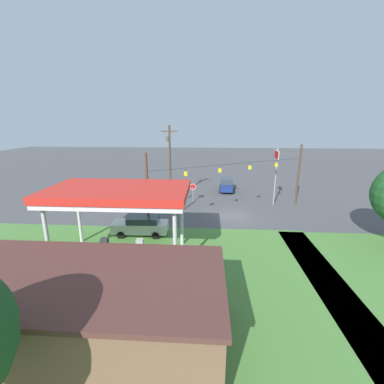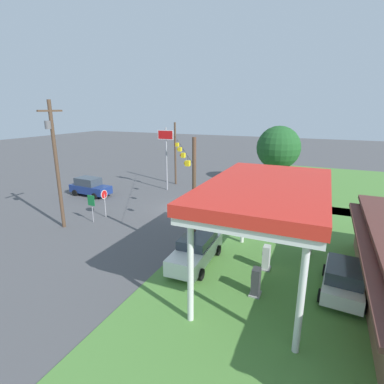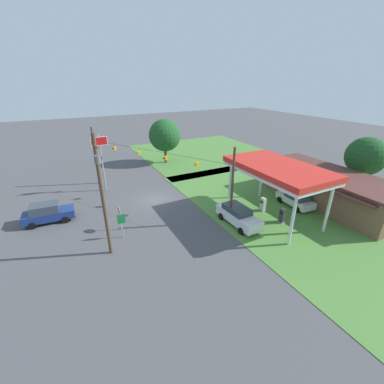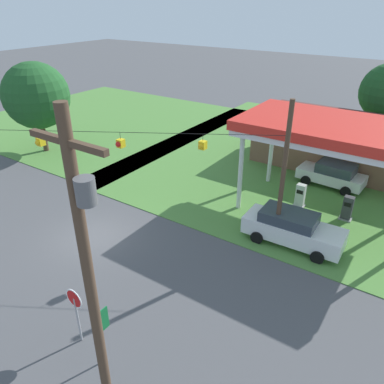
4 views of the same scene
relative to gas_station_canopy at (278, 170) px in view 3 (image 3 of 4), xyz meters
name	(u,v)px [view 3 (image 3 of 4)]	position (x,y,z in m)	size (l,w,h in m)	color
ground_plane	(155,199)	(-9.61, -9.56, -5.17)	(160.00, 160.00, 0.00)	#4C4C4F
grass_verge_station_corner	(338,207)	(2.00, 8.14, -5.15)	(36.00, 28.00, 0.04)	#4C7F38
grass_verge_opposite_corner	(204,152)	(-25.61, 6.44, -5.15)	(24.00, 24.00, 0.04)	#4C7F38
gas_station_canopy	(278,170)	(0.00, 0.00, 0.00)	(10.42, 5.96, 5.69)	silver
gas_station_store	(328,187)	(0.27, 8.12, -3.32)	(15.58, 6.97, 3.66)	brown
fuel_pump_near	(263,205)	(-1.42, 0.00, -4.44)	(0.71, 0.56, 1.53)	gray
fuel_pump_far	(282,216)	(1.42, 0.00, -4.44)	(0.71, 0.56, 1.53)	gray
car_at_pumps_front	(238,215)	(-0.42, -4.11, -4.21)	(5.23, 2.22, 1.83)	white
car_at_pumps_rear	(296,199)	(-0.60, 4.10, -4.28)	(4.54, 2.33, 1.72)	white
car_on_crossroad	(48,213)	(-9.60, -20.89, -4.16)	(2.34, 4.81, 2.00)	navy
stop_sign_roadside	(119,213)	(-4.73, -14.73, -3.35)	(0.80, 0.08, 2.50)	#99999E
stop_sign_overhead	(101,152)	(-15.17, -14.24, -0.09)	(0.22, 1.96, 7.29)	gray
route_sign	(122,221)	(-3.27, -14.89, -3.46)	(0.10, 0.70, 2.40)	gray
utility_pole_main	(102,192)	(-1.46, -16.35, 0.41)	(2.20, 0.44, 9.98)	#4C3828
signal_span_gantry	(153,166)	(-9.61, -9.57, -0.93)	(17.27, 10.24, 7.74)	#4C3828
tree_behind_station	(366,156)	(0.58, 13.48, -0.27)	(4.56, 4.56, 7.20)	#4C3828
tree_west_verge	(165,135)	(-22.80, -2.74, -0.46)	(5.30, 5.30, 7.37)	#4C3828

